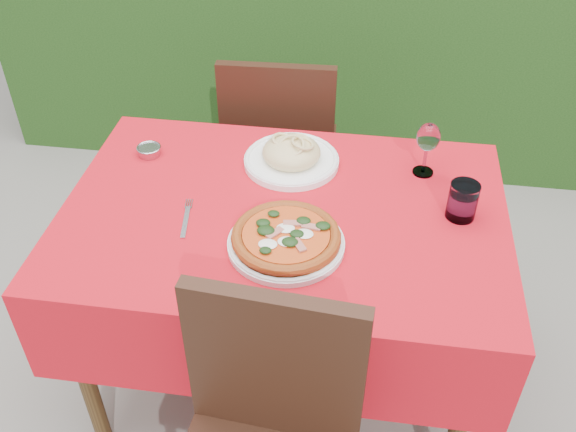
# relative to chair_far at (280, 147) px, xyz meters

# --- Properties ---
(ground) EXTENTS (60.00, 60.00, 0.00)m
(ground) POSITION_rel_chair_far_xyz_m (0.11, -0.66, -0.52)
(ground) COLOR slate
(ground) RESTS_ON ground
(dining_table) EXTENTS (1.26, 0.86, 0.75)m
(dining_table) POSITION_rel_chair_far_xyz_m (0.11, -0.66, 0.07)
(dining_table) COLOR #452F16
(dining_table) RESTS_ON ground
(chair_far) EXTENTS (0.43, 0.43, 0.91)m
(chair_far) POSITION_rel_chair_far_xyz_m (0.00, 0.00, 0.00)
(chair_far) COLOR black
(chair_far) RESTS_ON ground
(pizza_plate) EXTENTS (0.35, 0.35, 0.06)m
(pizza_plate) POSITION_rel_chair_far_xyz_m (0.14, -0.81, 0.25)
(pizza_plate) COLOR white
(pizza_plate) RESTS_ON dining_table
(pasta_plate) EXTENTS (0.29, 0.29, 0.08)m
(pasta_plate) POSITION_rel_chair_far_xyz_m (0.10, -0.43, 0.25)
(pasta_plate) COLOR white
(pasta_plate) RESTS_ON dining_table
(water_glass) EXTENTS (0.08, 0.08, 0.11)m
(water_glass) POSITION_rel_chair_far_xyz_m (0.61, -0.62, 0.27)
(water_glass) COLOR silver
(water_glass) RESTS_ON dining_table
(wine_glass) EXTENTS (0.07, 0.07, 0.17)m
(wine_glass) POSITION_rel_chair_far_xyz_m (0.51, -0.42, 0.34)
(wine_glass) COLOR silver
(wine_glass) RESTS_ON dining_table
(fork) EXTENTS (0.05, 0.18, 0.00)m
(fork) POSITION_rel_chair_far_xyz_m (-0.15, -0.76, 0.23)
(fork) COLOR silver
(fork) RESTS_ON dining_table
(steel_ramekin) EXTENTS (0.07, 0.07, 0.03)m
(steel_ramekin) POSITION_rel_chair_far_xyz_m (-0.35, -0.44, 0.24)
(steel_ramekin) COLOR #ADADB4
(steel_ramekin) RESTS_ON dining_table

